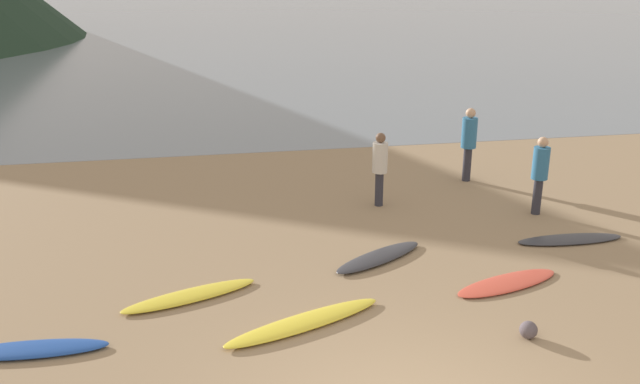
% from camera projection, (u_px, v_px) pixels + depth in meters
% --- Properties ---
extents(ground_plane, '(120.00, 120.00, 0.20)m').
position_uv_depth(ground_plane, '(284.00, 175.00, 16.69)').
color(ground_plane, '#997C5B').
rests_on(ground_plane, ground).
extents(ocean_water, '(140.00, 100.00, 0.01)m').
position_uv_depth(ocean_water, '(211.00, 13.00, 64.83)').
color(ocean_water, slate).
rests_on(ocean_water, ground).
extents(surfboard_0, '(2.04, 0.54, 0.09)m').
position_uv_depth(surfboard_0, '(30.00, 350.00, 8.99)').
color(surfboard_0, '#1E479E').
rests_on(surfboard_0, ground).
extents(surfboard_1, '(2.17, 1.16, 0.08)m').
position_uv_depth(surfboard_1, '(190.00, 296.00, 10.43)').
color(surfboard_1, yellow).
rests_on(surfboard_1, ground).
extents(surfboard_2, '(2.50, 1.36, 0.10)m').
position_uv_depth(surfboard_2, '(304.00, 322.00, 9.66)').
color(surfboard_2, yellow).
rests_on(surfboard_2, ground).
extents(surfboard_3, '(1.92, 1.41, 0.10)m').
position_uv_depth(surfboard_3, '(379.00, 257.00, 11.76)').
color(surfboard_3, '#333338').
rests_on(surfboard_3, ground).
extents(surfboard_4, '(2.02, 1.10, 0.06)m').
position_uv_depth(surfboard_4, '(507.00, 283.00, 10.87)').
color(surfboard_4, '#D84C38').
rests_on(surfboard_4, ground).
extents(surfboard_5, '(2.03, 0.53, 0.07)m').
position_uv_depth(surfboard_5, '(570.00, 239.00, 12.55)').
color(surfboard_5, '#333338').
rests_on(surfboard_5, ground).
extents(person_0, '(0.35, 0.35, 1.72)m').
position_uv_depth(person_0, '(469.00, 138.00, 15.64)').
color(person_0, '#2D2D38').
rests_on(person_0, ground).
extents(person_1, '(0.32, 0.32, 1.56)m').
position_uv_depth(person_1, '(380.00, 163.00, 14.07)').
color(person_1, '#2D2D38').
rests_on(person_1, ground).
extents(person_2, '(0.32, 0.32, 1.61)m').
position_uv_depth(person_2, '(540.00, 169.00, 13.59)').
color(person_2, '#2D2D38').
rests_on(person_2, ground).
extents(beach_rock_near, '(0.25, 0.25, 0.25)m').
position_uv_depth(beach_rock_near, '(528.00, 330.00, 9.32)').
color(beach_rock_near, '#574C51').
rests_on(beach_rock_near, ground).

